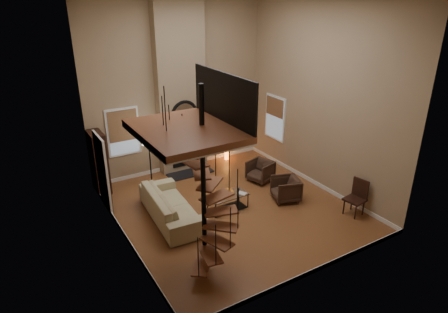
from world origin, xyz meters
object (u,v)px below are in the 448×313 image
hutch (99,162)px  side_chair (357,196)px  accent_lamp (227,153)px  armchair_far (288,189)px  sofa (171,205)px  armchair_near (262,170)px  floor_lamp (149,143)px  coffee_table (228,200)px

hutch → side_chair: 7.34m
hutch → accent_lamp: size_ratio=3.71×
hutch → armchair_far: (4.45, -3.28, -0.60)m
sofa → hutch: bearing=29.0°
armchair_near → armchair_far: 1.42m
sofa → side_chair: size_ratio=2.56×
accent_lamp → floor_lamp: bearing=-169.2°
coffee_table → accent_lamp: 3.52m
armchair_far → side_chair: bearing=54.7°
hutch → side_chair: bearing=-40.9°
armchair_far → coffee_table: (-1.77, 0.41, -0.07)m
armchair_far → coffee_table: 1.82m
coffee_table → floor_lamp: size_ratio=0.65×
accent_lamp → side_chair: 5.08m
floor_lamp → accent_lamp: (3.06, 0.58, -1.16)m
sofa → coffee_table: sofa is taller
accent_lamp → sofa: bearing=-141.5°
hutch → accent_lamp: bearing=2.0°
armchair_near → side_chair: 3.10m
accent_lamp → side_chair: (1.07, -4.96, 0.28)m
floor_lamp → accent_lamp: bearing=10.8°
coffee_table → side_chair: bearing=-34.1°
coffee_table → hutch: bearing=133.1°
sofa → armchair_far: sofa is taller
hutch → side_chair: hutch is taller
hutch → armchair_far: bearing=-36.4°
armchair_near → side_chair: side_chair is taller
side_chair → armchair_far: bearing=125.6°
armchair_near → accent_lamp: bearing=165.1°
hutch → armchair_near: 4.95m
sofa → armchair_near: bearing=-75.9°
armchair_near → floor_lamp: bearing=-131.6°
sofa → armchair_far: 3.39m
hutch → armchair_near: (4.54, -1.87, -0.60)m
armchair_far → floor_lamp: bearing=-114.1°
armchair_far → armchair_near: bearing=-164.5°
armchair_near → hutch: bearing=-129.2°
sofa → armchair_far: size_ratio=3.48×
hutch → armchair_near: size_ratio=2.54×
coffee_table → accent_lamp: bearing=59.4°
accent_lamp → hutch: bearing=-178.0°
coffee_table → floor_lamp: floor_lamp is taller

